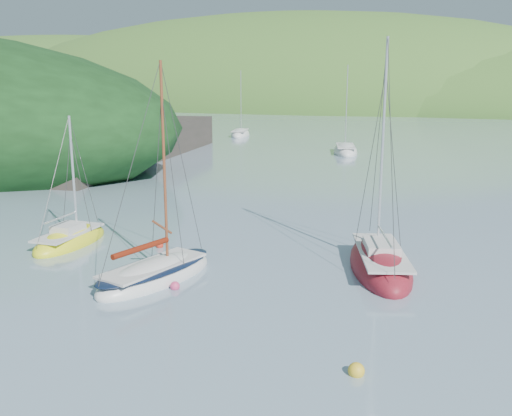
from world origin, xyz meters
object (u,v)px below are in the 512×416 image
at_px(sailboat_yellow, 70,241).
at_px(distant_sloop_a, 345,152).
at_px(sloop_red, 380,265).
at_px(daysailer_white, 155,275).
at_px(distant_sloop_c, 240,135).

relative_size(sailboat_yellow, distant_sloop_a, 0.66).
relative_size(sloop_red, sailboat_yellow, 1.53).
distance_m(daysailer_white, sailboat_yellow, 7.49).
distance_m(sloop_red, sailboat_yellow, 15.53).
xyz_separation_m(sloop_red, sailboat_yellow, (-15.37, -2.19, -0.04)).
xyz_separation_m(distant_sloop_a, distant_sloop_c, (-19.36, 13.59, -0.00)).
xyz_separation_m(sailboat_yellow, distant_sloop_c, (-15.56, 54.96, 0.01)).
xyz_separation_m(daysailer_white, distant_sloop_c, (-22.50, 57.78, -0.04)).
bearing_deg(distant_sloop_c, distant_sloop_a, -51.56).
xyz_separation_m(daysailer_white, distant_sloop_a, (-3.13, 44.19, -0.04)).
bearing_deg(distant_sloop_a, sailboat_yellow, -112.48).
xyz_separation_m(sloop_red, distant_sloop_a, (-11.56, 39.17, -0.03)).
bearing_deg(distant_sloop_a, sloop_red, -90.78).
bearing_deg(sloop_red, distant_sloop_c, 100.69).
distance_m(distant_sloop_a, distant_sloop_c, 23.66).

